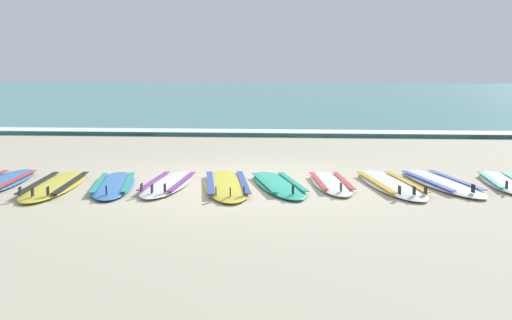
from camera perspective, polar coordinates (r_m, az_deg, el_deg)
name	(u,v)px	position (r m, az deg, el deg)	size (l,w,h in m)	color
ground_plane	(241,185)	(9.15, -1.39, -2.27)	(80.00, 80.00, 0.00)	#C1B599
sea	(294,93)	(45.60, 3.47, 6.05)	(80.00, 60.00, 0.10)	teal
wave_foam_strip	(270,133)	(16.16, 1.25, 2.43)	(80.00, 0.99, 0.11)	white
surfboard_0	(0,182)	(9.89, -21.98, -1.87)	(0.85, 2.49, 0.18)	#3875CC
surfboard_1	(55,185)	(9.40, -17.57, -2.14)	(0.91, 2.59, 0.18)	yellow
surfboard_2	(114,185)	(9.22, -12.64, -2.16)	(1.00, 2.33, 0.18)	#3875CC
surfboard_3	(168,183)	(9.16, -7.87, -2.10)	(0.61, 2.26, 0.18)	white
surfboard_4	(227,184)	(9.01, -2.63, -2.21)	(1.07, 2.66, 0.18)	yellow
surfboard_5	(278,184)	(9.02, 2.00, -2.19)	(1.13, 2.34, 0.18)	#2DB793
surfboard_6	(331,183)	(9.18, 6.72, -2.06)	(0.77, 2.08, 0.18)	white
surfboard_7	(390,184)	(9.24, 11.96, -2.12)	(1.06, 2.56, 0.18)	white
surfboard_8	(441,182)	(9.54, 16.23, -1.94)	(1.16, 2.50, 0.18)	silver
surfboard_9	(503,182)	(9.86, 21.25, -1.86)	(0.58, 2.03, 0.18)	silver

